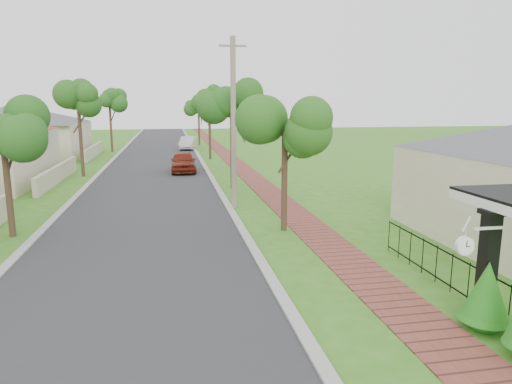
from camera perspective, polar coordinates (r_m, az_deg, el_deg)
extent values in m
plane|color=#376E1A|center=(10.30, 1.07, -15.80)|extent=(160.00, 160.00, 0.00)
cube|color=#28282B|center=(29.39, -12.76, 1.58)|extent=(7.00, 120.00, 0.02)
cube|color=#9E9E99|center=(29.48, -5.65, 1.83)|extent=(0.30, 120.00, 0.10)
cube|color=#9E9E99|center=(29.75, -19.80, 1.31)|extent=(0.30, 120.00, 0.10)
cube|color=brown|center=(29.81, -0.67, 1.98)|extent=(1.50, 120.00, 0.03)
cube|color=black|center=(10.81, 26.92, -8.47)|extent=(0.30, 0.30, 2.52)
cube|color=black|center=(11.22, 26.41, -13.99)|extent=(0.48, 0.48, 0.24)
cube|color=black|center=(10.50, 27.48, -2.26)|extent=(0.42, 0.42, 0.10)
cube|color=black|center=(11.86, 25.20, -8.23)|extent=(0.03, 8.00, 0.03)
cube|color=black|center=(12.13, 24.89, -11.81)|extent=(0.03, 8.00, 0.03)
cylinder|color=black|center=(11.04, 29.12, -12.49)|extent=(0.02, 0.02, 1.00)
cylinder|color=black|center=(11.52, 26.98, -11.34)|extent=(0.02, 0.02, 1.00)
cylinder|color=black|center=(12.01, 25.03, -10.26)|extent=(0.02, 0.02, 1.00)
cylinder|color=black|center=(12.52, 23.24, -9.27)|extent=(0.02, 0.02, 1.00)
cylinder|color=black|center=(13.04, 21.61, -8.34)|extent=(0.02, 0.02, 1.00)
cylinder|color=black|center=(13.57, 20.11, -7.48)|extent=(0.02, 0.02, 1.00)
cylinder|color=black|center=(14.12, 18.73, -6.69)|extent=(0.02, 0.02, 1.00)
cylinder|color=black|center=(14.67, 17.46, -5.95)|extent=(0.02, 0.02, 1.00)
cylinder|color=black|center=(15.24, 16.28, -5.26)|extent=(0.02, 0.02, 1.00)
cylinder|color=#382619|center=(25.34, -3.00, 5.57)|extent=(0.22, 0.22, 4.55)
sphere|color=#165217|center=(25.23, -3.06, 11.02)|extent=(1.70, 1.70, 1.70)
cylinder|color=#382619|center=(39.21, -5.80, 7.67)|extent=(0.22, 0.22, 4.90)
sphere|color=#165217|center=(39.15, -5.88, 11.46)|extent=(1.70, 1.70, 1.70)
cylinder|color=#382619|center=(53.17, -7.13, 8.10)|extent=(0.22, 0.22, 4.20)
sphere|color=#165217|center=(53.11, -7.19, 10.50)|extent=(1.70, 1.70, 1.70)
cylinder|color=#382619|center=(18.10, -28.63, 0.98)|extent=(0.22, 0.22, 3.85)
sphere|color=#165217|center=(17.91, -29.23, 7.40)|extent=(1.60, 1.60, 1.60)
cylinder|color=#382619|center=(31.58, -21.06, 6.24)|extent=(0.22, 0.22, 4.90)
sphere|color=#165217|center=(31.51, -21.39, 10.93)|extent=(1.70, 1.70, 1.70)
cylinder|color=#382619|center=(47.39, -17.67, 7.56)|extent=(0.22, 0.22, 4.55)
sphere|color=#165217|center=(47.33, -17.84, 10.46)|extent=(1.70, 1.70, 1.70)
sphere|color=#125D13|center=(10.95, 26.65, -13.50)|extent=(0.82, 0.82, 0.82)
cone|color=#125D13|center=(10.74, 26.91, -10.68)|extent=(0.93, 0.93, 1.16)
cube|color=#BFB299|center=(30.05, -23.53, 2.11)|extent=(0.25, 10.00, 1.00)
cube|color=beige|center=(45.06, -27.76, 5.69)|extent=(11.00, 10.00, 3.00)
pyramid|color=#4C4C51|center=(44.96, -28.02, 8.60)|extent=(15.56, 15.56, 1.60)
cube|color=#BFB299|center=(43.72, -19.58, 4.87)|extent=(0.25, 10.00, 1.00)
imported|color=maroon|center=(32.02, -9.07, 3.74)|extent=(1.74, 4.17, 1.41)
imported|color=silver|center=(48.12, -8.53, 6.06)|extent=(2.04, 4.15, 1.31)
cylinder|color=#382619|center=(16.74, 3.57, 1.44)|extent=(0.22, 0.22, 3.76)
sphere|color=#2D661D|center=(16.53, 3.65, 8.25)|extent=(1.87, 1.87, 1.87)
cylinder|color=gray|center=(20.28, -2.83, 8.38)|extent=(0.24, 0.24, 7.48)
cube|color=gray|center=(20.40, -2.92, 17.79)|extent=(1.20, 0.08, 0.08)
cube|color=white|center=(10.02, 27.12, -4.04)|extent=(0.64, 0.05, 0.05)
cylinder|color=white|center=(9.76, 24.70, -5.11)|extent=(0.02, 0.02, 0.28)
cylinder|color=white|center=(9.81, 24.62, -6.14)|extent=(0.39, 0.10, 0.39)
cylinder|color=white|center=(9.76, 24.80, -6.23)|extent=(0.33, 0.01, 0.33)
cylinder|color=white|center=(9.85, 24.43, -6.05)|extent=(0.33, 0.01, 0.33)
cube|color=black|center=(9.74, 24.86, -5.91)|extent=(0.01, 0.01, 0.13)
cube|color=black|center=(9.78, 25.01, -6.22)|extent=(0.08, 0.01, 0.02)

